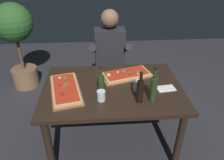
% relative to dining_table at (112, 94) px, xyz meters
% --- Properties ---
extents(ground_plane, '(6.40, 6.40, 0.00)m').
position_rel_dining_table_xyz_m(ground_plane, '(0.00, 0.00, -0.64)').
color(ground_plane, '#2D2D33').
extents(dining_table, '(1.40, 0.96, 0.74)m').
position_rel_dining_table_xyz_m(dining_table, '(0.00, 0.00, 0.00)').
color(dining_table, black).
rests_on(dining_table, ground_plane).
extents(pizza_rectangular_front, '(0.59, 0.40, 0.05)m').
position_rel_dining_table_xyz_m(pizza_rectangular_front, '(0.17, 0.20, 0.12)').
color(pizza_rectangular_front, olive).
rests_on(pizza_rectangular_front, dining_table).
extents(pizza_rectangular_left, '(0.40, 0.64, 0.05)m').
position_rel_dining_table_xyz_m(pizza_rectangular_left, '(-0.46, -0.04, 0.12)').
color(pizza_rectangular_left, brown).
rests_on(pizza_rectangular_left, dining_table).
extents(wine_bottle_dark, '(0.06, 0.06, 0.29)m').
position_rel_dining_table_xyz_m(wine_bottle_dark, '(-0.11, -0.10, 0.20)').
color(wine_bottle_dark, '#233819').
rests_on(wine_bottle_dark, dining_table).
extents(oil_bottle_amber, '(0.06, 0.06, 0.31)m').
position_rel_dining_table_xyz_m(oil_bottle_amber, '(0.23, -0.26, 0.21)').
color(oil_bottle_amber, black).
rests_on(oil_bottle_amber, dining_table).
extents(vinegar_bottle_green, '(0.06, 0.06, 0.34)m').
position_rel_dining_table_xyz_m(vinegar_bottle_green, '(0.35, -0.26, 0.23)').
color(vinegar_bottle_green, '#233819').
rests_on(vinegar_bottle_green, dining_table).
extents(tumbler_near_camera, '(0.08, 0.08, 0.10)m').
position_rel_dining_table_xyz_m(tumbler_near_camera, '(-0.12, -0.22, 0.14)').
color(tumbler_near_camera, silver).
rests_on(tumbler_near_camera, dining_table).
extents(tumbler_far_side, '(0.08, 0.08, 0.11)m').
position_rel_dining_table_xyz_m(tumbler_far_side, '(0.24, -0.08, 0.14)').
color(tumbler_far_side, silver).
rests_on(tumbler_far_side, dining_table).
extents(napkin_cutlery_set, '(0.19, 0.13, 0.01)m').
position_rel_dining_table_xyz_m(napkin_cutlery_set, '(0.53, -0.08, 0.10)').
color(napkin_cutlery_set, white).
rests_on(napkin_cutlery_set, dining_table).
extents(diner_chair, '(0.44, 0.44, 0.87)m').
position_rel_dining_table_xyz_m(diner_chair, '(0.02, 0.86, -0.16)').
color(diner_chair, black).
rests_on(diner_chair, ground_plane).
extents(seated_diner, '(0.53, 0.41, 1.33)m').
position_rel_dining_table_xyz_m(seated_diner, '(0.02, 0.74, 0.10)').
color(seated_diner, '#23232D').
rests_on(seated_diner, ground_plane).
extents(potted_plant_corner, '(0.56, 0.56, 1.32)m').
position_rel_dining_table_xyz_m(potted_plant_corner, '(-1.32, 1.31, 0.21)').
color(potted_plant_corner, '#846042').
rests_on(potted_plant_corner, ground_plane).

